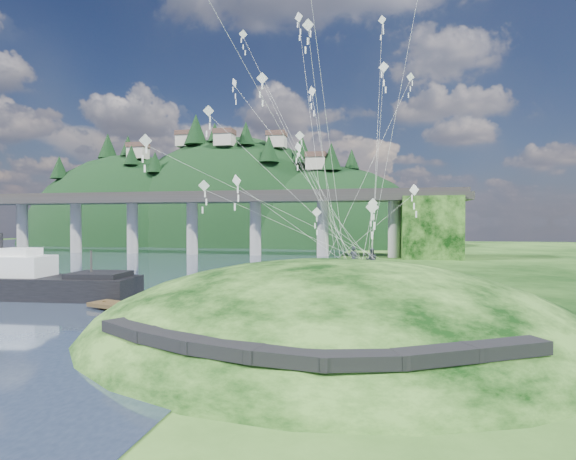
# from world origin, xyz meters

# --- Properties ---
(ground) EXTENTS (320.00, 320.00, 0.00)m
(ground) POSITION_xyz_m (0.00, 0.00, 0.00)
(ground) COLOR black
(ground) RESTS_ON ground
(grass_hill) EXTENTS (36.00, 32.00, 13.00)m
(grass_hill) POSITION_xyz_m (8.00, 2.00, -1.50)
(grass_hill) COLOR black
(grass_hill) RESTS_ON ground
(footpath) EXTENTS (22.29, 5.84, 0.83)m
(footpath) POSITION_xyz_m (7.46, -9.74, 2.08)
(footpath) COLOR black
(footpath) RESTS_ON ground
(bridge) EXTENTS (160.00, 11.00, 15.00)m
(bridge) POSITION_xyz_m (-26.46, 70.07, 9.70)
(bridge) COLOR #2D2B2B
(bridge) RESTS_ON ground
(far_ridge) EXTENTS (153.00, 70.00, 94.50)m
(far_ridge) POSITION_xyz_m (-43.58, 122.17, -7.44)
(far_ridge) COLOR black
(far_ridge) RESTS_ON ground
(work_barge) EXTENTS (19.10, 6.63, 6.56)m
(work_barge) POSITION_xyz_m (-22.00, 9.54, 1.64)
(work_barge) COLOR black
(work_barge) RESTS_ON ground
(wooden_dock) EXTENTS (13.43, 5.87, 0.96)m
(wooden_dock) POSITION_xyz_m (-7.14, 4.49, 0.42)
(wooden_dock) COLOR #3D2D19
(wooden_dock) RESTS_ON ground
(kite_flyers) EXTENTS (2.12, 1.03, 1.89)m
(kite_flyers) POSITION_xyz_m (10.15, 3.95, 5.78)
(kite_flyers) COLOR #262933
(kite_flyers) RESTS_ON ground
(kite_swarm) EXTENTS (17.53, 16.81, 20.19)m
(kite_swarm) POSITION_xyz_m (5.29, 3.57, 16.33)
(kite_swarm) COLOR white
(kite_swarm) RESTS_ON ground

